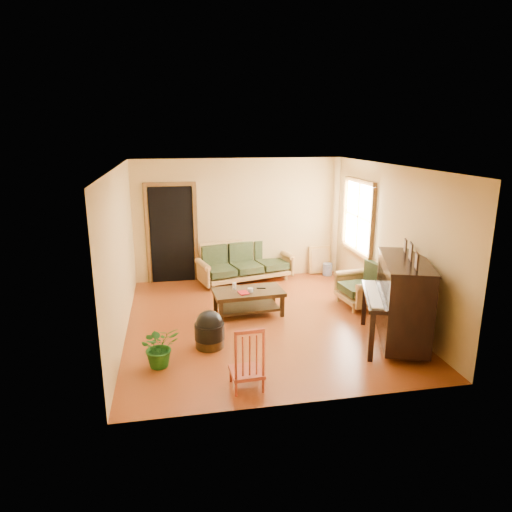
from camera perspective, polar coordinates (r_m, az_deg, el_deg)
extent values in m
plane|color=#61260C|center=(7.89, 0.77, -8.09)|extent=(5.00, 5.00, 0.00)
cube|color=black|center=(9.81, -10.47, 2.62)|extent=(1.08, 0.16, 2.05)
cube|color=white|center=(9.30, 12.68, 4.81)|extent=(0.12, 1.36, 1.46)
cube|color=#A5783C|center=(9.76, -1.30, -0.78)|extent=(2.15, 1.31, 0.86)
cube|color=black|center=(8.09, -0.98, -5.80)|extent=(1.26, 0.75, 0.44)
cube|color=#A5783C|center=(8.63, 12.99, -3.36)|extent=(0.91, 0.95, 0.86)
cube|color=black|center=(7.19, 17.85, -5.56)|extent=(1.33, 1.71, 1.33)
cylinder|color=black|center=(6.94, -5.82, -9.62)|extent=(0.47, 0.47, 0.43)
cube|color=maroon|center=(5.81, -1.19, -12.42)|extent=(0.42, 0.46, 0.86)
cube|color=#BC8C3E|center=(10.44, 7.95, -0.45)|extent=(0.49, 0.12, 0.66)
cylinder|color=#304890|center=(10.40, 8.92, -1.65)|extent=(0.23, 0.23, 0.27)
imported|color=#195317|center=(6.49, -11.93, -10.97)|extent=(0.64, 0.59, 0.59)
imported|color=#A51619|center=(7.84, -2.13, -4.69)|extent=(0.19, 0.24, 0.02)
cylinder|color=white|center=(8.06, -2.74, -3.77)|extent=(0.08, 0.08, 0.11)
cylinder|color=silver|center=(7.93, -0.71, -4.27)|extent=(0.10, 0.10, 0.07)
cube|color=black|center=(8.11, 0.65, -4.02)|extent=(0.17, 0.08, 0.02)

